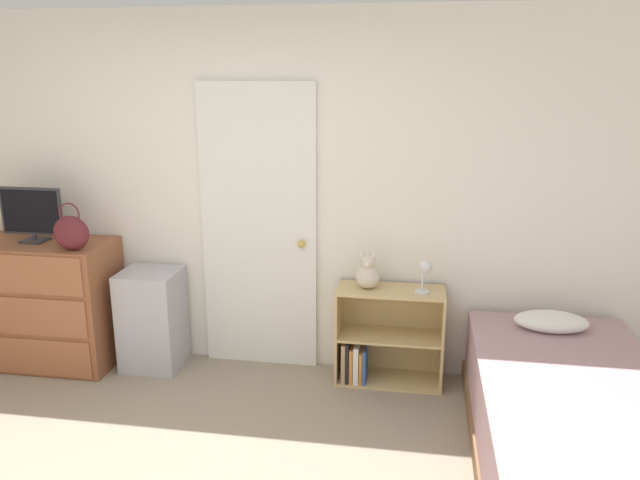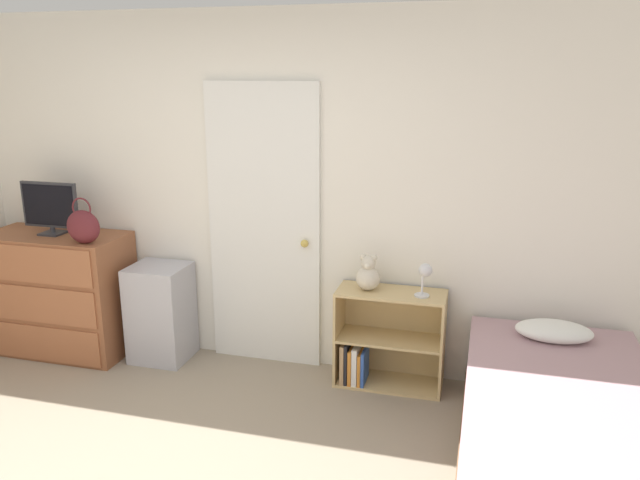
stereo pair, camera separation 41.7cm
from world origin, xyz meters
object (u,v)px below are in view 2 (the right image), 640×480
at_px(dresser, 59,293).
at_px(storage_bin, 161,313).
at_px(teddy_bear, 368,275).
at_px(handbag, 83,226).
at_px(tv, 50,207).
at_px(desk_lamp, 425,274).
at_px(bookshelf, 381,344).
at_px(bed, 560,436).

xyz_separation_m(dresser, storage_bin, (0.83, 0.07, -0.10)).
height_order(dresser, teddy_bear, teddy_bear).
bearing_deg(dresser, storage_bin, 4.77).
bearing_deg(dresser, handbag, -21.65).
bearing_deg(handbag, dresser, 158.35).
height_order(dresser, tv, tv).
height_order(storage_bin, desk_lamp, desk_lamp).
xyz_separation_m(storage_bin, desk_lamp, (1.96, -0.01, 0.48)).
xyz_separation_m(bookshelf, bed, (1.10, -0.82, -0.03)).
xyz_separation_m(handbag, bed, (3.21, -0.56, -0.80)).
height_order(handbag, bookshelf, handbag).
distance_m(tv, desk_lamp, 2.81).
relative_size(handbag, bed, 0.17).
bearing_deg(dresser, bed, -11.17).
bearing_deg(teddy_bear, storage_bin, -178.78).
relative_size(bookshelf, desk_lamp, 3.17).
bearing_deg(handbag, tv, 157.44).
bearing_deg(bookshelf, storage_bin, -178.53).
bearing_deg(dresser, tv, 97.35).
distance_m(dresser, storage_bin, 0.84).
height_order(storage_bin, bookshelf, storage_bin).
bearing_deg(tv, bed, -11.28).
height_order(dresser, bed, dresser).
relative_size(dresser, tv, 2.32).
height_order(storage_bin, bed, storage_bin).
bearing_deg(desk_lamp, bed, -43.36).
xyz_separation_m(handbag, storage_bin, (0.44, 0.22, -0.70)).
relative_size(handbag, desk_lamp, 1.44).
distance_m(dresser, teddy_bear, 2.43).
height_order(bookshelf, bed, bookshelf).
bearing_deg(bookshelf, tv, -177.61).
xyz_separation_m(storage_bin, teddy_bear, (1.58, 0.03, 0.43)).
bearing_deg(teddy_bear, tv, -177.74).
height_order(bookshelf, teddy_bear, teddy_bear).
bearing_deg(bed, handbag, 170.18).
bearing_deg(bookshelf, dresser, -177.44).
relative_size(tv, desk_lamp, 2.00).
relative_size(dresser, bookshelf, 1.46).
bearing_deg(storage_bin, teddy_bear, 1.22).
height_order(desk_lamp, bed, desk_lamp).
height_order(handbag, teddy_bear, handbag).
height_order(tv, bookshelf, tv).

